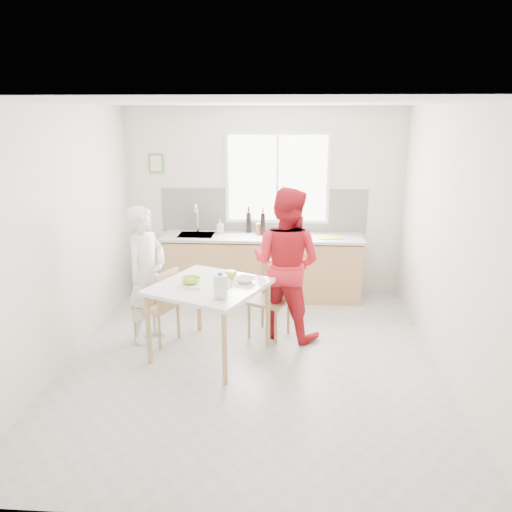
{
  "coord_description": "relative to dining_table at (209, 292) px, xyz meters",
  "views": [
    {
      "loc": [
        0.35,
        -4.93,
        2.62
      ],
      "look_at": [
        0.02,
        0.2,
        1.13
      ],
      "focal_mm": 35.0,
      "sensor_mm": 36.0,
      "label": 1
    }
  ],
  "objects": [
    {
      "name": "ground",
      "position": [
        0.47,
        -0.09,
        -0.74
      ],
      "size": [
        4.5,
        4.5,
        0.0
      ],
      "primitive_type": "plane",
      "color": "#B7B7B2",
      "rests_on": "ground"
    },
    {
      "name": "room_shell",
      "position": [
        0.47,
        -0.09,
        0.9
      ],
      "size": [
        4.5,
        4.5,
        4.5
      ],
      "color": "silver",
      "rests_on": "ground"
    },
    {
      "name": "window",
      "position": [
        0.67,
        2.14,
        0.96
      ],
      "size": [
        1.5,
        0.06,
        1.3
      ],
      "color": "white",
      "rests_on": "room_shell"
    },
    {
      "name": "backsplash",
      "position": [
        0.47,
        2.15,
        0.48
      ],
      "size": [
        3.0,
        0.02,
        0.65
      ],
      "primitive_type": "cube",
      "color": "white",
      "rests_on": "room_shell"
    },
    {
      "name": "picture_frame",
      "position": [
        -1.08,
        2.14,
        1.16
      ],
      "size": [
        0.22,
        0.03,
        0.28
      ],
      "color": "#4B9C47",
      "rests_on": "room_shell"
    },
    {
      "name": "kitchen_counter",
      "position": [
        0.47,
        1.86,
        -0.32
      ],
      "size": [
        2.84,
        0.64,
        1.37
      ],
      "color": "tan",
      "rests_on": "ground"
    },
    {
      "name": "dining_table",
      "position": [
        0.0,
        0.0,
        0.0
      ],
      "size": [
        1.42,
        1.42,
        0.83
      ],
      "rotation": [
        0.0,
        0.0,
        -0.42
      ],
      "color": "white",
      "rests_on": "ground"
    },
    {
      "name": "chair_left",
      "position": [
        -0.62,
        0.28,
        -0.25
      ],
      "size": [
        0.55,
        0.55,
        0.9
      ],
      "rotation": [
        0.0,
        0.0,
        -1.99
      ],
      "color": "tan",
      "rests_on": "ground"
    },
    {
      "name": "chair_far",
      "position": [
        0.66,
        0.6,
        -0.25
      ],
      "size": [
        0.55,
        0.55,
        0.9
      ],
      "rotation": [
        0.0,
        0.0,
        -0.42
      ],
      "color": "tan",
      "rests_on": "ground"
    },
    {
      "name": "person_white",
      "position": [
        -0.78,
        0.35,
        0.06
      ],
      "size": [
        0.59,
        0.69,
        1.61
      ],
      "primitive_type": "imported",
      "rotation": [
        0.0,
        0.0,
        1.15
      ],
      "color": "white",
      "rests_on": "ground"
    },
    {
      "name": "person_red",
      "position": [
        0.82,
        0.58,
        0.16
      ],
      "size": [
        1.08,
        0.98,
        1.8
      ],
      "primitive_type": "imported",
      "rotation": [
        0.0,
        0.0,
        2.72
      ],
      "color": "red",
      "rests_on": "ground"
    },
    {
      "name": "bowl_green",
      "position": [
        -0.2,
        0.04,
        0.12
      ],
      "size": [
        0.27,
        0.27,
        0.06
      ],
      "primitive_type": "imported",
      "rotation": [
        0.0,
        0.0,
        -0.42
      ],
      "color": "#A1D731",
      "rests_on": "dining_table"
    },
    {
      "name": "bowl_white",
      "position": [
        0.38,
        0.1,
        0.11
      ],
      "size": [
        0.29,
        0.29,
        0.05
      ],
      "primitive_type": "imported",
      "rotation": [
        0.0,
        0.0,
        -0.42
      ],
      "color": "white",
      "rests_on": "dining_table"
    },
    {
      "name": "milk_jug",
      "position": [
        0.18,
        -0.39,
        0.22
      ],
      "size": [
        0.19,
        0.14,
        0.25
      ],
      "rotation": [
        0.0,
        0.0,
        -0.42
      ],
      "color": "white",
      "rests_on": "dining_table"
    },
    {
      "name": "green_box",
      "position": [
        0.21,
        0.21,
        0.13
      ],
      "size": [
        0.13,
        0.13,
        0.09
      ],
      "primitive_type": "cube",
      "rotation": [
        0.0,
        0.0,
        -0.42
      ],
      "color": "#A0C22C",
      "rests_on": "dining_table"
    },
    {
      "name": "spoon",
      "position": [
        -0.16,
        -0.17,
        0.1
      ],
      "size": [
        0.16,
        0.02,
        0.01
      ],
      "primitive_type": "cylinder",
      "rotation": [
        0.0,
        1.57,
        -0.07
      ],
      "color": "#A5A5AA",
      "rests_on": "dining_table"
    },
    {
      "name": "cutting_board",
      "position": [
        1.43,
        1.81,
        0.18
      ],
      "size": [
        0.37,
        0.28,
        0.01
      ],
      "primitive_type": "cube",
      "rotation": [
        0.0,
        0.0,
        0.09
      ],
      "color": "#A9D531",
      "rests_on": "kitchen_counter"
    },
    {
      "name": "wine_bottle_a",
      "position": [
        0.48,
        1.91,
        0.34
      ],
      "size": [
        0.07,
        0.07,
        0.32
      ],
      "primitive_type": "cylinder",
      "color": "black",
      "rests_on": "kitchen_counter"
    },
    {
      "name": "wine_bottle_b",
      "position": [
        0.26,
        2.06,
        0.33
      ],
      "size": [
        0.07,
        0.07,
        0.3
      ],
      "primitive_type": "cylinder",
      "color": "black",
      "rests_on": "kitchen_counter"
    },
    {
      "name": "jar_amber",
      "position": [
        0.41,
        1.93,
        0.26
      ],
      "size": [
        0.06,
        0.06,
        0.16
      ],
      "primitive_type": "cylinder",
      "color": "#945B20",
      "rests_on": "kitchen_counter"
    },
    {
      "name": "soap_bottle",
      "position": [
        -0.14,
        1.97,
        0.28
      ],
      "size": [
        0.1,
        0.1,
        0.2
      ],
      "primitive_type": "imported",
      "rotation": [
        0.0,
        0.0,
        0.06
      ],
      "color": "#999999",
      "rests_on": "kitchen_counter"
    }
  ]
}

